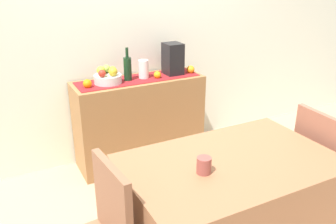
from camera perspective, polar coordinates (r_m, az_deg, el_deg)
name	(u,v)px	position (r m, az deg, el deg)	size (l,w,h in m)	color
ground_plane	(192,209)	(2.98, 3.82, -15.26)	(6.40, 6.40, 0.02)	tan
room_wall_rear	(131,20)	(3.46, -5.99, 14.54)	(6.40, 0.06, 2.70)	silver
sideboard_console	(140,121)	(3.46, -4.55, -1.44)	(1.22, 0.42, 0.84)	olive
table_runner	(138,79)	(3.31, -4.76, 5.33)	(1.15, 0.32, 0.01)	maroon
fruit_bowl	(108,79)	(3.21, -9.62, 5.27)	(0.25, 0.25, 0.07)	silver
apple_rear	(113,70)	(3.23, -8.87, 6.71)	(0.07, 0.07, 0.07)	olive
apple_left	(113,72)	(3.15, -8.83, 6.44)	(0.08, 0.08, 0.08)	gold
apple_center	(101,70)	(3.20, -10.71, 6.58)	(0.08, 0.08, 0.08)	#96B431
apple_front	(102,73)	(3.13, -10.55, 6.11)	(0.07, 0.07, 0.07)	red
apple_right	(106,69)	(3.26, -9.89, 6.86)	(0.07, 0.07, 0.07)	#8EA444
wine_bottle	(128,68)	(3.25, -6.51, 6.97)	(0.07, 0.07, 0.30)	black
coffee_maker	(173,59)	(3.42, 0.78, 8.51)	(0.16, 0.18, 0.30)	black
ceramic_vase	(144,69)	(3.31, -3.94, 6.85)	(0.09, 0.09, 0.17)	silver
orange_loose_near_bowl	(191,69)	(3.49, 3.64, 6.83)	(0.08, 0.08, 0.08)	orange
orange_loose_mid	(87,84)	(3.12, -12.81, 4.46)	(0.08, 0.08, 0.08)	orange
orange_loose_far	(157,75)	(3.32, -1.72, 5.98)	(0.07, 0.07, 0.07)	orange
dining_table	(228,212)	(2.35, 9.57, -15.55)	(1.27, 0.81, 0.74)	#946140
coffee_cup	(204,165)	(1.98, 5.80, -8.51)	(0.08, 0.08, 0.09)	brown
chair_by_corner	(325,188)	(2.96, 23.87, -11.16)	(0.42, 0.42, 0.90)	#945649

